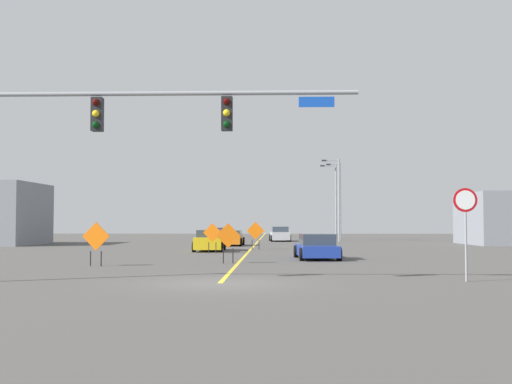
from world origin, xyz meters
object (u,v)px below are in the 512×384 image
Objects in this scene: car_silver_approaching at (280,234)px; construction_sign_right_lane at (96,238)px; car_blue_near at (317,247)px; stop_sign at (466,216)px; street_lamp_mid_left at (338,196)px; street_lamp_near_right at (335,198)px; traffic_signal_assembly at (102,129)px; construction_sign_median_near at (228,238)px; car_yellow_far at (210,241)px; car_orange_mid at (230,238)px; construction_sign_left_shoulder at (256,232)px; street_lamp_mid_right at (339,198)px; car_red_passing at (222,233)px; construction_sign_median_far at (212,234)px.

construction_sign_right_lane is at bearing -102.96° from car_silver_approaching.
car_blue_near is (9.72, 5.42, -0.58)m from construction_sign_right_lane.
stop_sign is 0.65× the size of car_silver_approaching.
street_lamp_near_right reaches higher than street_lamp_mid_left.
car_blue_near is at bearing -96.89° from street_lamp_near_right.
traffic_signal_assembly is at bearing -176.05° from stop_sign.
car_yellow_far is at bearing 99.81° from construction_sign_median_near.
construction_sign_left_shoulder is at bearing -72.71° from car_orange_mid.
street_lamp_near_right is 38.17m from construction_sign_median_near.
street_lamp_mid_right is at bearing 66.13° from car_yellow_far.
stop_sign is 0.66× the size of car_blue_near.
traffic_signal_assembly is at bearing -89.28° from car_red_passing.
construction_sign_right_lane is (-14.22, -38.78, -3.20)m from street_lamp_mid_right.
traffic_signal_assembly is 10.49m from construction_sign_median_near.
construction_sign_median_far is at bearing 119.19° from stop_sign.
stop_sign is 24.07m from construction_sign_left_shoulder.
car_silver_approaching reaches higher than car_blue_near.
traffic_signal_assembly is 47.66m from street_lamp_mid_right.
car_orange_mid is (-9.45, -9.32, -3.73)m from street_lamp_mid_left.
street_lamp_near_right is at bearing 76.04° from traffic_signal_assembly.
construction_sign_right_lane is at bearing -99.72° from car_orange_mid.
stop_sign reaches higher than construction_sign_left_shoulder.
construction_sign_right_lane is at bearing -160.40° from construction_sign_median_near.
car_yellow_far is at bearing -118.52° from street_lamp_mid_left.
car_blue_near is (3.44, -10.92, -0.59)m from construction_sign_left_shoulder.
construction_sign_right_lane reaches higher than car_orange_mid.
car_silver_approaching is (6.46, -9.88, 0.09)m from car_red_passing.
car_yellow_far is at bearing -112.77° from street_lamp_near_right.
street_lamp_near_right reaches higher than construction_sign_median_far.
construction_sign_median_far is at bearing -99.86° from car_silver_approaching.
street_lamp_mid_left reaches higher than car_orange_mid.
construction_sign_left_shoulder reaches higher than construction_sign_median_near.
car_orange_mid is at bearing -123.76° from street_lamp_mid_right.
street_lamp_mid_right is 1.72× the size of car_yellow_far.
construction_sign_median_near is 0.44× the size of car_orange_mid.
construction_sign_left_shoulder is at bearing 35.83° from car_yellow_far.
stop_sign is at bearing -82.33° from car_silver_approaching.
street_lamp_mid_right reaches higher than street_lamp_near_right.
street_lamp_mid_right is 24.02m from construction_sign_left_shoulder.
traffic_signal_assembly is 52.35m from car_red_passing.
street_lamp_near_right is at bearing 70.57° from construction_sign_right_lane.
construction_sign_left_shoulder is 5.92m from construction_sign_median_far.
car_orange_mid is 12.10m from car_silver_approaching.
stop_sign is 39.47m from street_lamp_mid_left.
construction_sign_left_shoulder is 1.04× the size of construction_sign_median_near.
construction_sign_median_far is 0.41× the size of car_blue_near.
stop_sign is at bearing -90.18° from street_lamp_near_right.
construction_sign_right_lane reaches higher than construction_sign_median_far.
street_lamp_mid_right is 18.73m from car_orange_mid.
traffic_signal_assembly is at bearing -92.97° from car_yellow_far.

